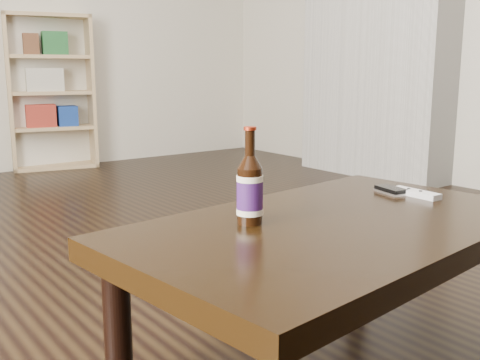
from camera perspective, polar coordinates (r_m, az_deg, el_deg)
floor at (r=2.01m, az=-4.57°, el=-12.16°), size 5.00×6.00×0.01m
bookshelf at (r=4.81m, az=-18.81°, el=8.71°), size 0.70×0.43×1.22m
coffee_table at (r=1.45m, az=9.55°, el=-6.20°), size 1.18×0.77×0.42m
beer_bottle at (r=1.37m, az=1.00°, el=-1.03°), size 0.07×0.07×0.24m
phone at (r=1.78m, az=15.09°, el=-1.02°), size 0.07×0.11×0.02m
remote at (r=1.76m, az=17.40°, el=-1.28°), size 0.05×0.16×0.02m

